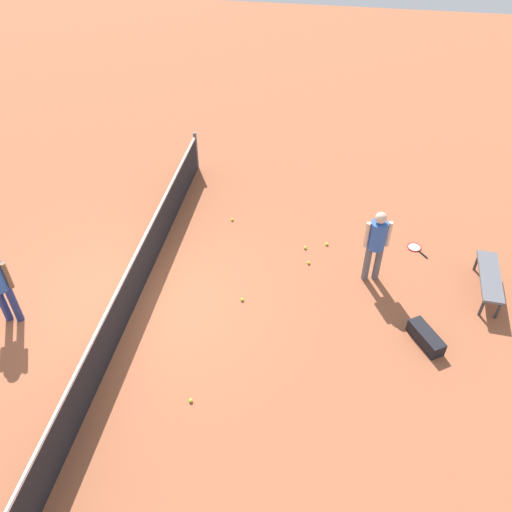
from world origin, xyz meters
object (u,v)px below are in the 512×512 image
object	(u,v)px
tennis_ball_near_player	(242,300)
tennis_ball_by_net	(305,248)
tennis_ball_midcourt	(327,244)
tennis_ball_stray_left	(191,401)
tennis_racket_near_player	(415,248)
tennis_ball_baseline	(309,263)
equipment_bag	(425,336)
courtside_bench	(490,278)
player_near_side	(377,241)
tennis_ball_stray_right	(232,219)

from	to	relation	value
tennis_ball_near_player	tennis_ball_by_net	distance (m)	2.12
tennis_ball_midcourt	tennis_ball_stray_left	size ratio (longest dim) A/B	1.00
tennis_racket_near_player	tennis_ball_by_net	distance (m)	2.47
tennis_ball_midcourt	tennis_ball_stray_left	bearing A→B (deg)	155.74
tennis_racket_near_player	tennis_ball_baseline	size ratio (longest dim) A/B	8.61
equipment_bag	tennis_ball_baseline	bearing A→B (deg)	51.95
tennis_ball_baseline	tennis_ball_near_player	bearing A→B (deg)	137.14
tennis_ball_midcourt	tennis_ball_baseline	xyz separation A→B (m)	(-0.69, 0.35, 0.00)
courtside_bench	tennis_ball_midcourt	bearing A→B (deg)	73.23
player_near_side	tennis_ball_stray_right	distance (m)	3.69
tennis_ball_baseline	tennis_ball_stray_left	xyz separation A→B (m)	(-3.76, 1.65, 0.00)
tennis_ball_baseline	equipment_bag	xyz separation A→B (m)	(-1.80, -2.30, 0.11)
tennis_ball_near_player	tennis_ball_by_net	size ratio (longest dim) A/B	1.00
tennis_ball_by_net	tennis_ball_stray_left	xyz separation A→B (m)	(-4.25, 1.54, 0.00)
tennis_racket_near_player	tennis_ball_by_net	bearing A→B (deg)	99.62
player_near_side	courtside_bench	bearing A→B (deg)	-91.39
tennis_ball_stray_left	tennis_ball_by_net	bearing A→B (deg)	-19.88
tennis_ball_baseline	courtside_bench	distance (m)	3.65
tennis_ball_near_player	tennis_ball_midcourt	world-z (taller)	same
tennis_ball_near_player	tennis_ball_baseline	size ratio (longest dim) A/B	1.00
tennis_ball_baseline	courtside_bench	xyz separation A→B (m)	(-0.29, -3.62, 0.38)
tennis_ball_by_net	tennis_ball_baseline	size ratio (longest dim) A/B	1.00
tennis_ball_by_net	tennis_ball_near_player	bearing A→B (deg)	148.54
player_near_side	tennis_ball_by_net	xyz separation A→B (m)	(0.73, 1.42, -0.98)
courtside_bench	tennis_racket_near_player	bearing A→B (deg)	47.51
courtside_bench	equipment_bag	size ratio (longest dim) A/B	1.85
tennis_ball_stray_left	courtside_bench	xyz separation A→B (m)	(3.47, -5.27, 0.38)
player_near_side	tennis_ball_stray_right	xyz separation A→B (m)	(1.48, 3.23, -0.98)
tennis_racket_near_player	tennis_ball_baseline	bearing A→B (deg)	111.26
player_near_side	tennis_ball_near_player	distance (m)	2.91
tennis_ball_stray_left	tennis_ball_stray_right	bearing A→B (deg)	3.17
tennis_ball_by_net	courtside_bench	bearing A→B (deg)	-101.83
tennis_racket_near_player	tennis_ball_by_net	world-z (taller)	tennis_ball_by_net
tennis_ball_by_net	equipment_bag	xyz separation A→B (m)	(-2.28, -2.41, 0.11)
tennis_racket_near_player	courtside_bench	bearing A→B (deg)	-132.49
player_near_side	tennis_ball_midcourt	world-z (taller)	player_near_side
tennis_ball_stray_right	courtside_bench	xyz separation A→B (m)	(-1.53, -5.55, 0.38)
tennis_ball_near_player	tennis_ball_midcourt	size ratio (longest dim) A/B	1.00
player_near_side	tennis_ball_stray_right	size ratio (longest dim) A/B	25.76
tennis_ball_by_net	tennis_racket_near_player	bearing A→B (deg)	-80.38
tennis_racket_near_player	tennis_ball_near_player	distance (m)	4.17
tennis_ball_near_player	tennis_ball_stray_right	xyz separation A→B (m)	(2.56, 0.71, 0.00)
tennis_ball_near_player	tennis_ball_stray_left	size ratio (longest dim) A/B	1.00
player_near_side	tennis_ball_near_player	xyz separation A→B (m)	(-1.08, 2.52, -0.98)
tennis_ball_by_net	tennis_ball_midcourt	bearing A→B (deg)	-66.73
tennis_ball_near_player	tennis_ball_by_net	world-z (taller)	same
tennis_ball_stray_left	courtside_bench	size ratio (longest dim) A/B	0.04
player_near_side	courtside_bench	world-z (taller)	player_near_side
tennis_ball_stray_right	courtside_bench	bearing A→B (deg)	-105.47
tennis_ball_baseline	tennis_ball_stray_left	distance (m)	4.11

